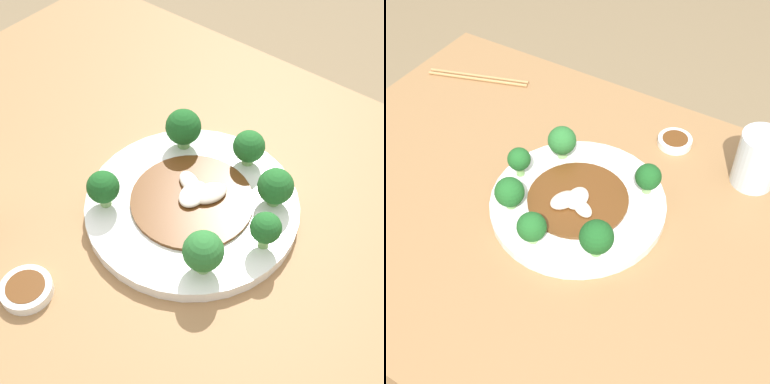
% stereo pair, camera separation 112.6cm
% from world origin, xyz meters
% --- Properties ---
extents(table, '(1.15, 0.76, 0.73)m').
position_xyz_m(table, '(0.00, 0.00, 0.37)').
color(table, olive).
rests_on(table, ground_plane).
extents(plate, '(0.31, 0.31, 0.02)m').
position_xyz_m(plate, '(-0.03, 0.02, 0.74)').
color(plate, white).
rests_on(plate, table).
extents(broccoli_south, '(0.05, 0.05, 0.06)m').
position_xyz_m(broccoli_south, '(-0.05, -0.09, 0.78)').
color(broccoli_south, '#89B76B').
rests_on(broccoli_south, plate).
extents(broccoli_southeast, '(0.06, 0.06, 0.07)m').
position_xyz_m(broccoli_southeast, '(0.05, -0.06, 0.79)').
color(broccoli_southeast, '#70A356').
rests_on(broccoli_southeast, plate).
extents(broccoli_northwest, '(0.05, 0.05, 0.07)m').
position_xyz_m(broccoli_northwest, '(-0.11, 0.10, 0.79)').
color(broccoli_northwest, '#89B76B').
rests_on(broccoli_northwest, plate).
extents(broccoli_southwest, '(0.05, 0.05, 0.06)m').
position_xyz_m(broccoli_southwest, '(-0.12, -0.05, 0.78)').
color(broccoli_southwest, '#70A356').
rests_on(broccoli_southwest, plate).
extents(broccoli_west, '(0.04, 0.04, 0.06)m').
position_xyz_m(broccoli_west, '(-0.15, 0.02, 0.79)').
color(broccoli_west, '#7AAD5B').
rests_on(broccoli_west, plate).
extents(broccoli_northeast, '(0.05, 0.05, 0.06)m').
position_xyz_m(broccoli_northeast, '(0.06, 0.10, 0.79)').
color(broccoli_northeast, '#89B76B').
rests_on(broccoli_northeast, plate).
extents(stirfry_center, '(0.18, 0.18, 0.02)m').
position_xyz_m(stirfry_center, '(-0.03, 0.02, 0.76)').
color(stirfry_center, '#5B3314').
rests_on(stirfry_center, plate).
extents(drinking_glass, '(0.08, 0.08, 0.11)m').
position_xyz_m(drinking_glass, '(0.21, 0.24, 0.79)').
color(drinking_glass, silver).
rests_on(drinking_glass, table).
extents(chopsticks, '(0.23, 0.09, 0.01)m').
position_xyz_m(chopsticks, '(-0.42, 0.24, 0.74)').
color(chopsticks, '#AD7F4C').
rests_on(chopsticks, table).
extents(sauce_dish, '(0.07, 0.07, 0.02)m').
position_xyz_m(sauce_dish, '(0.05, 0.26, 0.74)').
color(sauce_dish, white).
rests_on(sauce_dish, table).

